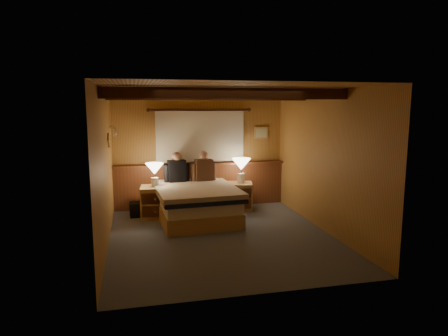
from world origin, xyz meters
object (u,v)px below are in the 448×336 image
object	(u,v)px
person_left	(177,170)
duffel_bag	(142,209)
nightstand_right	(239,196)
lamp_right	(241,166)
person_right	(204,169)
bed	(196,203)
lamp_left	(155,170)
nightstand_left	(156,202)

from	to	relation	value
person_left	duffel_bag	distance (m)	1.02
nightstand_right	person_left	bearing A→B (deg)	-169.90
nightstand_right	lamp_right	distance (m)	0.64
person_right	bed	bearing A→B (deg)	-119.16
lamp_right	lamp_left	bearing A→B (deg)	-171.80
bed	lamp_right	bearing A→B (deg)	24.54
duffel_bag	lamp_left	bearing A→B (deg)	-38.07
nightstand_left	duffel_bag	size ratio (longest dim) A/B	1.28
nightstand_left	lamp_right	distance (m)	1.89
lamp_left	lamp_right	size ratio (longest dim) A/B	0.89
bed	nightstand_left	world-z (taller)	bed
bed	person_left	bearing A→B (deg)	112.27
bed	person_right	distance (m)	0.85
person_right	lamp_left	bearing A→B (deg)	-169.12
nightstand_left	lamp_right	bearing A→B (deg)	13.16
person_left	person_right	world-z (taller)	person_left
bed	nightstand_left	bearing A→B (deg)	153.61
bed	nightstand_right	bearing A→B (deg)	24.73
nightstand_right	bed	bearing A→B (deg)	-139.45
person_left	duffel_bag	world-z (taller)	person_left
nightstand_right	lamp_right	xyz separation A→B (m)	(0.04, 0.02, 0.64)
nightstand_right	person_right	size ratio (longest dim) A/B	0.96
lamp_left	person_right	size ratio (longest dim) A/B	0.73
lamp_right	person_left	distance (m)	1.32
bed	nightstand_right	distance (m)	1.14
nightstand_left	lamp_left	world-z (taller)	lamp_left
lamp_left	person_right	xyz separation A→B (m)	(1.00, 0.29, -0.05)
lamp_left	duffel_bag	size ratio (longest dim) A/B	0.95
lamp_right	person_right	size ratio (longest dim) A/B	0.82
person_left	person_right	distance (m)	0.55
bed	duffel_bag	world-z (taller)	bed
duffel_bag	nightstand_right	bearing A→B (deg)	-1.93
nightstand_right	duffel_bag	distance (m)	2.00
person_left	duffel_bag	xyz separation A→B (m)	(-0.71, -0.11, -0.73)
lamp_right	person_left	world-z (taller)	person_left
lamp_left	duffel_bag	xyz separation A→B (m)	(-0.26, 0.17, -0.78)
nightstand_left	lamp_left	xyz separation A→B (m)	(-0.00, -0.00, 0.62)
person_left	duffel_bag	size ratio (longest dim) A/B	1.30
nightstand_right	lamp_left	size ratio (longest dim) A/B	1.31
lamp_right	bed	bearing A→B (deg)	-151.64
lamp_left	lamp_right	distance (m)	1.79
nightstand_left	lamp_right	xyz separation A→B (m)	(1.77, 0.25, 0.61)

